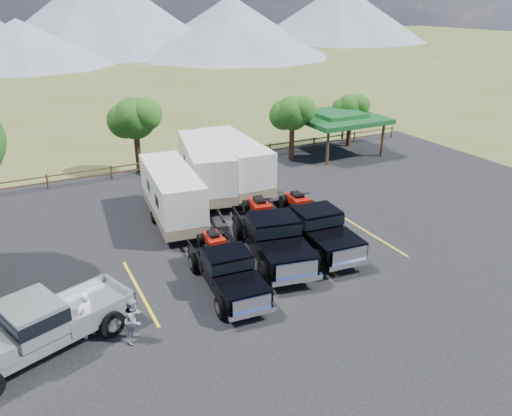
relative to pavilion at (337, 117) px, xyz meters
name	(u,v)px	position (x,y,z in m)	size (l,w,h in m)	color
ground	(315,304)	(-13.00, -17.00, -2.79)	(320.00, 320.00, 0.00)	#444F21
asphalt_lot	(278,269)	(-13.00, -14.00, -2.77)	(44.00, 34.00, 0.04)	black
stall_lines	(267,259)	(-13.00, -13.00, -2.74)	(12.12, 5.50, 0.01)	gold
tree_ne_a	(292,113)	(-4.03, 0.01, 0.69)	(3.11, 2.92, 4.76)	black
tree_ne_b	(350,108)	(1.98, 1.01, 0.34)	(2.77, 2.59, 4.27)	black
tree_north	(134,118)	(-15.03, 2.02, 1.05)	(3.46, 3.24, 5.25)	black
rail_fence	(196,159)	(-11.00, 1.50, -2.18)	(36.12, 0.12, 1.00)	#503422
pavilion	(337,117)	(0.00, 0.00, 0.00)	(6.20, 6.20, 3.22)	#503422
rig_left	(226,267)	(-15.65, -14.26, -1.81)	(2.41, 5.95, 1.94)	black
rig_center	(271,233)	(-12.64, -12.64, -1.64)	(3.43, 7.17, 2.30)	black
rig_right	(313,225)	(-10.30, -12.63, -1.69)	(2.76, 6.75, 2.20)	black
trailer_left	(172,195)	(-15.51, -6.91, -1.21)	(2.87, 8.51, 2.94)	silver
trailer_center	(206,168)	(-12.39, -3.95, -1.08)	(3.90, 9.21, 3.19)	silver
trailer_right	(234,164)	(-10.49, -3.84, -1.08)	(2.69, 9.16, 3.18)	silver
pickup_silver	(39,325)	(-22.91, -15.20, -1.71)	(6.94, 4.31, 1.99)	#AAACB3
person_a	(86,315)	(-21.38, -15.10, -1.84)	(0.66, 0.43, 1.81)	white
person_b	(134,319)	(-19.93, -16.04, -1.91)	(0.81, 0.63, 1.67)	gray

